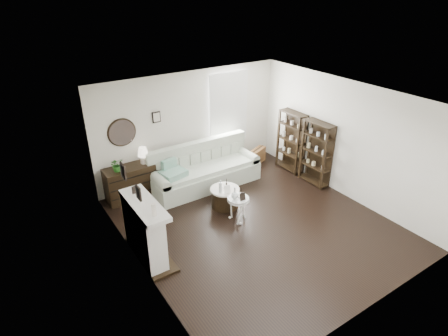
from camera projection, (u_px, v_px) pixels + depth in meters
room at (216, 111)px, 9.53m from camera, size 5.50×5.50×5.50m
fireplace at (145, 233)px, 6.73m from camera, size 0.50×1.40×1.84m
shelf_unit_far at (291, 141)px, 9.82m from camera, size 0.30×0.80×1.60m
shelf_unit_near at (316, 153)px, 9.15m from camera, size 0.30×0.80×1.60m
sofa at (204, 172)px, 9.26m from camera, size 2.72×0.94×1.06m
quilt at (173, 174)px, 8.61m from camera, size 0.63×0.55×0.14m
suitcase at (257, 156)px, 10.39m from camera, size 0.66×0.44×0.42m
dresser at (132, 182)px, 8.68m from camera, size 1.20×0.51×0.80m
table_lamp at (143, 155)px, 8.58m from camera, size 0.30×0.30×0.40m
potted_plant at (117, 165)px, 8.25m from camera, size 0.30×0.26×0.31m
drum_table at (225, 197)px, 8.40m from camera, size 0.66×0.66×0.45m
pedestal_table at (238, 200)px, 7.79m from camera, size 0.46×0.46×0.56m
eiffel_drum at (226, 183)px, 8.33m from camera, size 0.13×0.13×0.19m
bottle_drum at (220, 186)px, 8.10m from camera, size 0.07×0.07×0.30m
card_frame_drum at (227, 189)px, 8.12m from camera, size 0.14×0.07×0.18m
eiffel_ped at (241, 193)px, 7.80m from camera, size 0.12×0.12×0.17m
flask_ped at (235, 193)px, 7.68m from camera, size 0.14×0.14×0.27m
card_frame_ped at (243, 197)px, 7.65m from camera, size 0.13×0.05×0.17m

